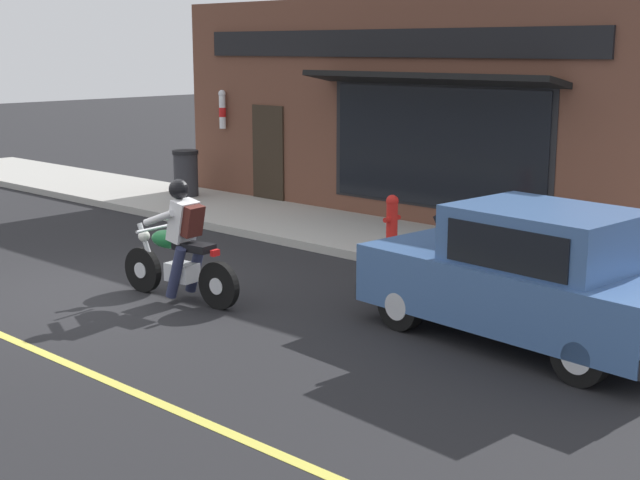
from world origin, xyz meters
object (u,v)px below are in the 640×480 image
(car_hatchback, at_px, (529,277))
(motorcycle_with_rider, at_px, (180,250))
(traffic_cone, at_px, (588,247))
(fire_hydrant, at_px, (392,223))
(trash_bin, at_px, (186,173))

(car_hatchback, bearing_deg, motorcycle_with_rider, 110.44)
(traffic_cone, height_order, fire_hydrant, fire_hydrant)
(fire_hydrant, distance_m, trash_bin, 6.62)
(motorcycle_with_rider, bearing_deg, traffic_cone, -34.63)
(motorcycle_with_rider, xyz_separation_m, fire_hydrant, (3.77, -0.56, -0.11))
(motorcycle_with_rider, bearing_deg, car_hatchback, -69.56)
(car_hatchback, height_order, fire_hydrant, car_hatchback)
(motorcycle_with_rider, height_order, fire_hydrant, motorcycle_with_rider)
(car_hatchback, relative_size, traffic_cone, 6.51)
(traffic_cone, relative_size, fire_hydrant, 0.68)
(fire_hydrant, bearing_deg, car_hatchback, -120.92)
(motorcycle_with_rider, bearing_deg, trash_bin, 50.51)
(trash_bin, bearing_deg, motorcycle_with_rider, -129.49)
(car_hatchback, distance_m, traffic_cone, 3.40)
(car_hatchback, height_order, traffic_cone, car_hatchback)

